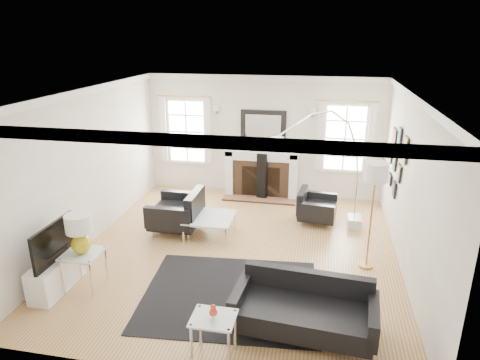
% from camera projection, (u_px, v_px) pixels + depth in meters
% --- Properties ---
extents(floor, '(6.00, 6.00, 0.00)m').
position_uv_depth(floor, '(238.00, 251.00, 7.63)').
color(floor, olive).
rests_on(floor, ground).
extents(back_wall, '(5.50, 0.04, 2.80)m').
position_uv_depth(back_wall, '(263.00, 137.00, 9.96)').
color(back_wall, silver).
rests_on(back_wall, floor).
extents(front_wall, '(5.50, 0.04, 2.80)m').
position_uv_depth(front_wall, '(181.00, 268.00, 4.39)').
color(front_wall, silver).
rests_on(front_wall, floor).
extents(left_wall, '(0.04, 6.00, 2.80)m').
position_uv_depth(left_wall, '(88.00, 167.00, 7.68)').
color(left_wall, silver).
rests_on(left_wall, floor).
extents(right_wall, '(0.04, 6.00, 2.80)m').
position_uv_depth(right_wall, '(410.00, 188.00, 6.68)').
color(right_wall, silver).
rests_on(right_wall, floor).
extents(ceiling, '(5.50, 6.00, 0.02)m').
position_uv_depth(ceiling, '(238.00, 93.00, 6.72)').
color(ceiling, white).
rests_on(ceiling, back_wall).
extents(crown_molding, '(5.50, 6.00, 0.12)m').
position_uv_depth(crown_molding, '(238.00, 96.00, 6.74)').
color(crown_molding, white).
rests_on(crown_molding, back_wall).
extents(fireplace, '(1.70, 0.69, 1.11)m').
position_uv_depth(fireplace, '(261.00, 174.00, 10.05)').
color(fireplace, white).
rests_on(fireplace, floor).
extents(mantel_mirror, '(1.05, 0.07, 0.75)m').
position_uv_depth(mantel_mirror, '(263.00, 126.00, 9.84)').
color(mantel_mirror, black).
rests_on(mantel_mirror, back_wall).
extents(window_left, '(1.24, 0.15, 1.62)m').
position_uv_depth(window_left, '(187.00, 131.00, 10.23)').
color(window_left, white).
rests_on(window_left, back_wall).
extents(window_right, '(1.24, 0.15, 1.62)m').
position_uv_depth(window_right, '(345.00, 138.00, 9.56)').
color(window_right, white).
rests_on(window_right, back_wall).
extents(gallery_wall, '(0.04, 1.73, 1.29)m').
position_uv_depth(gallery_wall, '(397.00, 157.00, 7.84)').
color(gallery_wall, black).
rests_on(gallery_wall, right_wall).
extents(tv_unit, '(0.35, 1.00, 1.09)m').
position_uv_depth(tv_unit, '(56.00, 270.00, 6.40)').
color(tv_unit, white).
rests_on(tv_unit, floor).
extents(area_rug, '(2.72, 2.33, 0.01)m').
position_uv_depth(area_rug, '(230.00, 295.00, 6.35)').
color(area_rug, black).
rests_on(area_rug, floor).
extents(sofa, '(1.88, 0.98, 0.59)m').
position_uv_depth(sofa, '(304.00, 309.00, 5.50)').
color(sofa, black).
rests_on(sofa, floor).
extents(armchair_left, '(0.92, 1.02, 0.69)m').
position_uv_depth(armchair_left, '(179.00, 213.00, 8.29)').
color(armchair_left, black).
rests_on(armchair_left, floor).
extents(armchair_right, '(0.82, 0.89, 0.56)m').
position_uv_depth(armchair_right, '(315.00, 208.00, 8.72)').
color(armchair_right, black).
rests_on(armchair_right, floor).
extents(coffee_table, '(0.88, 0.88, 0.39)m').
position_uv_depth(coffee_table, '(210.00, 218.00, 8.10)').
color(coffee_table, silver).
rests_on(coffee_table, floor).
extents(side_table_left, '(0.54, 0.54, 0.60)m').
position_uv_depth(side_table_left, '(83.00, 259.00, 6.38)').
color(side_table_left, silver).
rests_on(side_table_left, floor).
extents(nesting_table, '(0.52, 0.44, 0.57)m').
position_uv_depth(nesting_table, '(214.00, 326.00, 4.98)').
color(nesting_table, silver).
rests_on(nesting_table, floor).
extents(gourd_lamp, '(0.38, 0.38, 0.62)m').
position_uv_depth(gourd_lamp, '(79.00, 231.00, 6.23)').
color(gourd_lamp, gold).
rests_on(gourd_lamp, side_table_left).
extents(orange_vase, '(0.10, 0.10, 0.15)m').
position_uv_depth(orange_vase, '(213.00, 311.00, 4.92)').
color(orange_vase, '#B43417').
rests_on(orange_vase, nesting_table).
extents(arc_floor_lamp, '(1.77, 1.64, 2.50)m').
position_uv_depth(arc_floor_lamp, '(320.00, 169.00, 7.72)').
color(arc_floor_lamp, silver).
rests_on(arc_floor_lamp, floor).
extents(stick_floor_lamp, '(0.37, 0.37, 1.81)m').
position_uv_depth(stick_floor_lamp, '(376.00, 178.00, 6.61)').
color(stick_floor_lamp, '#AB783B').
rests_on(stick_floor_lamp, floor).
extents(speaker_tower, '(0.26, 0.26, 1.09)m').
position_uv_depth(speaker_tower, '(263.00, 176.00, 9.91)').
color(speaker_tower, black).
rests_on(speaker_tower, floor).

